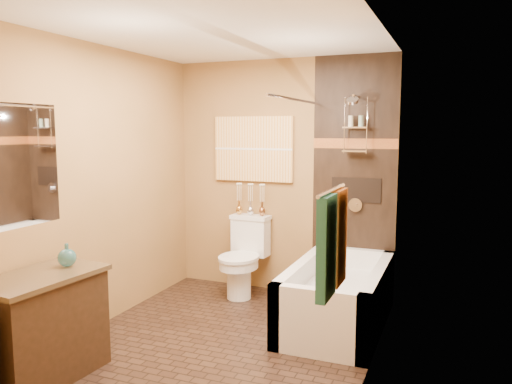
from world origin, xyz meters
The scene contains 23 objects.
floor centered at (0.00, 0.00, 0.00)m, with size 3.00×3.00×0.00m, color black.
wall_left centered at (-1.20, 0.00, 1.25)m, with size 0.02×3.00×2.50m, color #A06F3E.
wall_right centered at (1.20, 0.00, 1.25)m, with size 0.02×3.00×2.50m, color #A06F3E.
wall_back centered at (0.00, 1.50, 1.25)m, with size 2.40×0.02×2.50m, color #A06F3E.
wall_front centered at (0.00, -1.50, 1.25)m, with size 2.40×0.02×2.50m, color #A06F3E.
ceiling centered at (0.00, 0.00, 2.50)m, with size 3.00×3.00×0.00m, color silver.
alcove_tile_back centered at (0.78, 1.49, 1.25)m, with size 0.85×0.01×2.50m, color black.
alcove_tile_right centered at (1.19, 0.75, 1.25)m, with size 0.01×1.50×2.50m, color black.
mosaic_band_back centered at (0.78, 1.48, 1.62)m, with size 0.85×0.01×0.10m, color brown.
mosaic_band_right centered at (1.18, 0.75, 1.62)m, with size 0.01×1.50×0.10m, color brown.
alcove_niche centered at (0.80, 1.48, 1.15)m, with size 0.50×0.01×0.25m, color black.
shower_fixtures centered at (0.80, 1.38, 1.67)m, with size 0.24×0.33×1.16m.
curtain_rod centered at (0.40, 0.75, 2.02)m, with size 0.03×0.03×1.55m, color silver.
towel_bar centered at (1.15, -1.05, 1.45)m, with size 0.02×0.02×0.55m, color silver.
towel_teal centered at (1.16, -1.18, 1.18)m, with size 0.05×0.22×0.52m, color #216D6F.
towel_rust centered at (1.16, -0.92, 1.18)m, with size 0.05×0.22×0.52m, color brown.
sunset_painting centered at (-0.32, 1.48, 1.55)m, with size 0.90×0.04×0.70m, color gold.
vanity_mirror centered at (-1.19, -1.00, 1.50)m, with size 0.01×1.00×0.90m, color white.
bathtub centered at (0.80, 0.75, 0.22)m, with size 0.80×1.50×0.55m.
toilet centered at (-0.32, 1.20, 0.42)m, with size 0.43×0.63×0.83m.
vanity centered at (-0.92, -1.00, 0.38)m, with size 0.60×0.90×0.76m.
teal_bottle centered at (-0.87, -0.77, 0.85)m, with size 0.13×0.13×0.21m, color #25686F, non-canonical shape.
bud_vases centered at (-0.32, 1.39, 1.02)m, with size 0.34×0.07×0.34m.
Camera 1 is at (1.74, -3.55, 1.76)m, focal length 35.00 mm.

